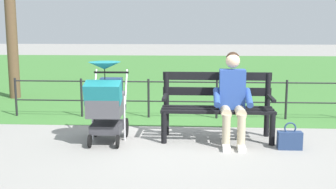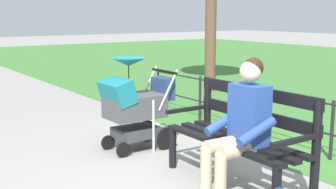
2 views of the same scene
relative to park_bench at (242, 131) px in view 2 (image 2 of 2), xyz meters
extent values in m
plane|color=gray|center=(0.53, 0.12, -0.53)|extent=(60.00, 60.00, 0.00)
cube|color=black|center=(0.00, -0.06, -0.08)|extent=(1.60, 0.11, 0.04)
cube|color=black|center=(0.00, 0.12, -0.08)|extent=(1.60, 0.11, 0.04)
cube|color=black|center=(0.00, 0.30, -0.08)|extent=(1.60, 0.11, 0.04)
cube|color=black|center=(0.00, -0.16, 0.14)|extent=(1.60, 0.05, 0.12)
cube|color=black|center=(0.00, -0.16, 0.37)|extent=(1.60, 0.05, 0.12)
cylinder|color=black|center=(-0.75, -0.16, -0.05)|extent=(0.08, 0.08, 0.95)
cube|color=black|center=(-0.75, 0.12, 0.10)|extent=(0.05, 0.56, 0.04)
cylinder|color=black|center=(0.75, 0.31, -0.30)|extent=(0.08, 0.08, 0.45)
cylinder|color=black|center=(0.75, -0.17, -0.05)|extent=(0.08, 0.08, 0.95)
cube|color=black|center=(0.75, 0.11, 0.10)|extent=(0.05, 0.56, 0.04)
cylinder|color=tan|center=(-0.30, 0.34, -0.06)|extent=(0.14, 0.40, 0.14)
cylinder|color=tan|center=(-0.10, 0.33, -0.06)|extent=(0.14, 0.40, 0.14)
cylinder|color=tan|center=(-0.30, 0.54, -0.29)|extent=(0.11, 0.11, 0.47)
cylinder|color=tan|center=(-0.10, 0.53, -0.29)|extent=(0.11, 0.11, 0.47)
cube|color=#284793|center=(-0.20, 0.12, 0.22)|extent=(0.36, 0.22, 0.56)
cylinder|color=#284793|center=(-0.42, 0.24, 0.12)|extent=(0.09, 0.43, 0.23)
cylinder|color=#284793|center=(0.02, 0.23, 0.12)|extent=(0.09, 0.43, 0.23)
sphere|color=beige|center=(-0.20, 0.12, 0.62)|extent=(0.20, 0.20, 0.20)
sphere|color=black|center=(-0.20, 0.09, 0.65)|extent=(0.19, 0.19, 0.19)
cylinder|color=black|center=(1.33, -0.01, -0.39)|extent=(0.04, 0.28, 0.28)
cylinder|color=black|center=(1.79, 0.00, -0.39)|extent=(0.04, 0.28, 0.28)
cylinder|color=black|center=(1.36, 0.59, -0.44)|extent=(0.03, 0.18, 0.18)
cylinder|color=black|center=(1.74, 0.60, -0.44)|extent=(0.03, 0.18, 0.18)
cube|color=#38383D|center=(1.56, 0.29, -0.31)|extent=(0.43, 0.53, 0.12)
cylinder|color=silver|center=(1.33, 0.19, -0.20)|extent=(0.03, 0.03, 0.65)
cylinder|color=silver|center=(1.79, 0.20, -0.20)|extent=(0.03, 0.03, 0.65)
cube|color=#47474C|center=(1.56, 0.31, 0.02)|extent=(0.47, 0.69, 0.28)
cube|color=#19727A|center=(1.55, 0.55, 0.22)|extent=(0.49, 0.31, 0.33)
cylinder|color=black|center=(1.57, -0.13, 0.42)|extent=(0.52, 0.04, 0.03)
cylinder|color=silver|center=(1.33, -0.03, 0.22)|extent=(0.03, 0.30, 0.49)
cylinder|color=silver|center=(1.79, -0.02, 0.22)|extent=(0.03, 0.30, 0.49)
cone|color=#19727A|center=(1.56, 0.39, 0.57)|extent=(0.45, 0.45, 0.10)
cylinder|color=black|center=(1.56, 0.39, 0.39)|extent=(0.01, 0.01, 0.30)
cube|color=navy|center=(1.57, -0.11, 0.20)|extent=(0.32, 0.17, 0.28)
cylinder|color=black|center=(-0.07, -1.34, -0.18)|extent=(0.04, 0.04, 0.70)
cylinder|color=black|center=(1.14, -1.34, -0.18)|extent=(0.04, 0.04, 0.70)
cylinder|color=black|center=(2.35, -1.34, -0.18)|extent=(0.04, 0.04, 0.70)
cylinder|color=black|center=(3.56, -1.34, -0.18)|extent=(0.04, 0.04, 0.70)
cylinder|color=black|center=(0.53, -1.34, 0.12)|extent=(6.06, 0.02, 0.02)
cylinder|color=black|center=(0.53, -1.34, -0.23)|extent=(6.06, 0.02, 0.02)
cylinder|color=brown|center=(4.39, -3.23, 1.20)|extent=(0.24, 0.24, 3.46)
camera|label=1|loc=(0.35, 6.12, 1.13)|focal=45.65mm
camera|label=2|loc=(-3.12, 3.03, 1.14)|focal=48.11mm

